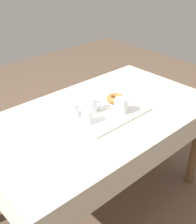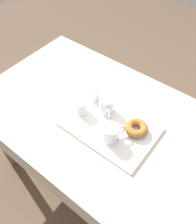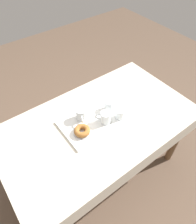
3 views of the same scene
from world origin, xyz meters
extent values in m
plane|color=brown|center=(0.00, 0.00, 0.00)|extent=(6.00, 6.00, 0.00)
cube|color=beige|center=(0.00, 0.00, 0.72)|extent=(1.50, 0.86, 0.03)
cube|color=beige|center=(0.00, -0.43, 0.64)|extent=(1.50, 0.01, 0.14)
cube|color=beige|center=(0.00, 0.43, 0.64)|extent=(1.50, 0.01, 0.14)
cube|color=beige|center=(-0.75, 0.00, 0.64)|extent=(0.01, 0.86, 0.14)
cube|color=beige|center=(0.75, 0.00, 0.64)|extent=(0.01, 0.86, 0.14)
cylinder|color=brown|center=(-0.66, -0.34, 0.35)|extent=(0.06, 0.06, 0.71)
cylinder|color=brown|center=(0.66, -0.34, 0.35)|extent=(0.06, 0.06, 0.71)
cylinder|color=brown|center=(-0.66, 0.34, 0.35)|extent=(0.06, 0.06, 0.71)
cube|color=white|center=(0.04, -0.03, 0.74)|extent=(0.47, 0.32, 0.01)
cylinder|color=white|center=(0.09, -0.10, 0.80)|extent=(0.08, 0.08, 0.09)
cylinder|color=#B27523|center=(0.09, -0.10, 0.79)|extent=(0.07, 0.07, 0.07)
torus|color=white|center=(0.11, -0.05, 0.80)|extent=(0.04, 0.05, 0.06)
cylinder|color=white|center=(-0.04, 0.04, 0.80)|extent=(0.08, 0.08, 0.09)
cylinder|color=#B27523|center=(-0.04, 0.04, 0.79)|extent=(0.07, 0.07, 0.07)
torus|color=white|center=(0.00, 0.00, 0.80)|extent=(0.05, 0.04, 0.06)
cylinder|color=white|center=(-0.14, -0.05, 0.79)|extent=(0.07, 0.07, 0.08)
cylinder|color=silver|center=(-0.14, -0.05, 0.78)|extent=(0.06, 0.06, 0.06)
cylinder|color=white|center=(-0.15, 0.07, 0.79)|extent=(0.07, 0.07, 0.08)
cylinder|color=silver|center=(-0.15, 0.07, 0.77)|extent=(0.06, 0.06, 0.04)
cylinder|color=silver|center=(0.16, 0.02, 0.75)|extent=(0.13, 0.13, 0.01)
torus|color=#A3662D|center=(0.16, 0.02, 0.78)|extent=(0.12, 0.12, 0.04)
camera|label=1|loc=(-1.07, -1.15, 1.65)|focal=47.35mm
camera|label=2|loc=(0.43, -0.64, 1.72)|focal=37.59mm
camera|label=3|loc=(0.60, 0.80, 1.93)|focal=33.07mm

